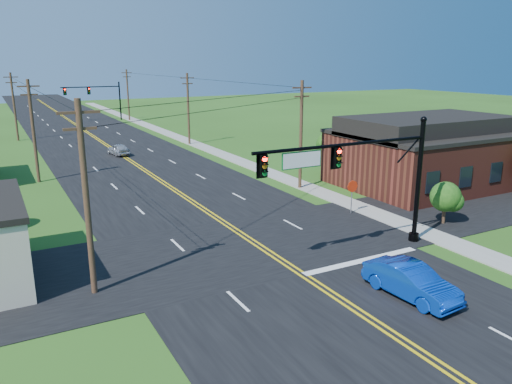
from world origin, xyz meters
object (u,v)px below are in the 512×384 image
signal_mast_main (359,172)px  signal_mast_far (95,95)px  blue_car (411,282)px  stop_sign (352,190)px

signal_mast_main → signal_mast_far: size_ratio=1.03×
signal_mast_main → signal_mast_far: bearing=89.9°
signal_mast_main → blue_car: bearing=-102.5°
blue_car → stop_sign: stop_sign is taller
signal_mast_far → blue_car: size_ratio=2.34×
signal_mast_far → stop_sign: size_ratio=4.52×
blue_car → stop_sign: bearing=58.5°
signal_mast_main → signal_mast_far: same height
stop_sign → blue_car: bearing=-114.6°
signal_mast_far → stop_sign: (4.60, -65.81, -2.80)m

